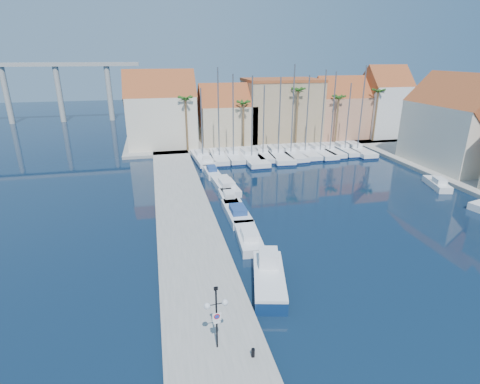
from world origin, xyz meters
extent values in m
plane|color=black|center=(0.00, 0.00, 0.00)|extent=(260.00, 260.00, 0.00)
cube|color=gray|center=(-9.00, 13.50, 0.25)|extent=(6.00, 77.00, 0.50)
cube|color=gray|center=(10.00, 48.00, 0.25)|extent=(54.00, 16.00, 0.50)
cylinder|color=black|center=(-8.89, -5.42, 2.53)|extent=(0.10, 0.10, 4.07)
cylinder|color=black|center=(-9.14, -5.44, 3.45)|extent=(0.51, 0.09, 0.05)
cylinder|color=black|center=(-8.63, -5.40, 3.45)|extent=(0.51, 0.09, 0.05)
sphere|color=white|center=(-9.39, -5.47, 3.45)|extent=(0.37, 0.37, 0.37)
sphere|color=white|center=(-8.38, -5.38, 3.45)|extent=(0.37, 0.37, 0.37)
cube|color=black|center=(-8.89, -5.42, 4.46)|extent=(0.23, 0.14, 0.16)
cube|color=white|center=(-8.88, -5.48, 2.63)|extent=(0.51, 0.07, 0.51)
cylinder|color=red|center=(-8.88, -5.51, 2.69)|extent=(0.35, 0.05, 0.35)
cylinder|color=#1933A5|center=(-8.88, -5.52, 2.69)|extent=(0.24, 0.03, 0.24)
cube|color=white|center=(-8.88, -5.48, 2.28)|extent=(0.41, 0.07, 0.14)
cylinder|color=black|center=(-7.07, -6.60, 0.76)|extent=(0.21, 0.21, 0.52)
cube|color=#0D2650|center=(-4.04, 0.21, 0.50)|extent=(3.75, 6.96, 0.99)
cube|color=white|center=(-4.04, 0.21, 1.10)|extent=(3.75, 6.96, 0.22)
cube|color=white|center=(-3.72, 1.50, 1.71)|extent=(1.82, 2.06, 1.21)
cube|color=white|center=(-3.73, 7.62, 0.40)|extent=(2.50, 6.39, 0.80)
cube|color=white|center=(-3.79, 6.99, 1.10)|extent=(1.57, 2.29, 0.60)
cube|color=white|center=(-3.56, 13.45, 0.40)|extent=(2.18, 6.77, 0.80)
cube|color=navy|center=(-3.56, 12.77, 1.10)|extent=(1.52, 2.37, 0.60)
cube|color=white|center=(-3.59, 17.91, 0.40)|extent=(1.73, 5.17, 0.80)
cube|color=white|center=(-3.60, 17.40, 1.10)|extent=(1.18, 1.82, 0.60)
cube|color=white|center=(-3.09, 22.36, 0.40)|extent=(2.76, 7.42, 0.80)
cube|color=white|center=(-3.04, 21.63, 1.10)|extent=(1.78, 2.65, 0.60)
cube|color=white|center=(-3.92, 28.83, 0.40)|extent=(1.96, 5.50, 0.80)
cube|color=navy|center=(-3.90, 28.29, 1.10)|extent=(1.30, 1.95, 0.60)
cube|color=white|center=(-3.86, 33.64, 0.40)|extent=(2.20, 6.11, 0.80)
cube|color=white|center=(-3.89, 33.04, 1.10)|extent=(1.45, 2.17, 0.60)
cube|color=white|center=(-3.98, 37.04, 0.40)|extent=(2.41, 6.77, 0.80)
cube|color=white|center=(-4.01, 36.37, 1.10)|extent=(1.59, 2.40, 0.60)
cube|color=white|center=(24.00, 16.79, 0.40)|extent=(3.05, 5.52, 0.80)
cube|color=white|center=(23.86, 16.28, 1.10)|extent=(1.63, 2.09, 0.60)
cube|color=white|center=(-4.25, 35.83, 0.50)|extent=(3.07, 9.73, 1.00)
cube|color=#0E1F47|center=(-4.25, 35.83, 0.18)|extent=(3.14, 9.79, 0.28)
cube|color=white|center=(-4.31, 36.79, 1.30)|extent=(1.92, 2.98, 0.60)
cylinder|color=slate|center=(-4.22, 35.35, 6.30)|extent=(0.20, 0.20, 10.61)
cube|color=white|center=(-1.47, 36.20, 0.50)|extent=(2.90, 9.28, 1.00)
cube|color=#0E1F47|center=(-1.47, 36.20, 0.18)|extent=(2.96, 9.34, 0.28)
cube|color=white|center=(-1.42, 37.11, 1.30)|extent=(1.82, 2.84, 0.60)
cylinder|color=slate|center=(-1.49, 35.74, 7.77)|extent=(0.20, 0.20, 13.53)
cube|color=white|center=(0.83, 36.12, 0.50)|extent=(2.34, 8.75, 1.00)
cube|color=#0E1F47|center=(0.83, 36.12, 0.18)|extent=(2.40, 8.81, 0.28)
cube|color=white|center=(0.82, 36.99, 1.30)|extent=(1.61, 2.63, 0.60)
cylinder|color=slate|center=(0.83, 35.68, 7.28)|extent=(0.20, 0.20, 12.56)
cube|color=white|center=(3.55, 34.95, 0.50)|extent=(3.39, 11.97, 1.00)
cube|color=#0E1F47|center=(3.55, 34.95, 0.18)|extent=(3.45, 12.03, 0.28)
cube|color=white|center=(3.52, 36.14, 1.30)|extent=(2.25, 3.62, 0.60)
cylinder|color=slate|center=(3.56, 34.36, 7.18)|extent=(0.20, 0.20, 12.36)
cube|color=white|center=(5.90, 36.21, 0.50)|extent=(3.25, 9.78, 1.00)
cube|color=#0E1F47|center=(5.90, 36.21, 0.18)|extent=(3.31, 9.84, 0.28)
cube|color=white|center=(5.98, 37.16, 1.30)|extent=(1.97, 3.01, 0.60)
cylinder|color=slate|center=(5.86, 35.73, 6.40)|extent=(0.20, 0.20, 10.80)
cube|color=white|center=(8.35, 35.67, 0.50)|extent=(3.75, 11.92, 1.00)
cube|color=#0E1F47|center=(8.35, 35.67, 0.18)|extent=(3.81, 11.98, 0.28)
cube|color=white|center=(8.42, 36.85, 1.30)|extent=(2.35, 3.65, 0.60)
cylinder|color=slate|center=(8.31, 35.09, 7.01)|extent=(0.20, 0.20, 12.02)
cube|color=white|center=(10.61, 35.92, 0.50)|extent=(3.14, 10.71, 1.00)
cube|color=#0E1F47|center=(10.61, 35.92, 0.18)|extent=(3.20, 10.77, 0.28)
cube|color=white|center=(10.57, 36.98, 1.30)|extent=(2.04, 3.25, 0.60)
cylinder|color=slate|center=(10.63, 35.39, 7.96)|extent=(0.20, 0.20, 13.91)
cube|color=white|center=(13.34, 36.22, 0.50)|extent=(2.79, 10.22, 1.00)
cube|color=#0E1F47|center=(13.34, 36.22, 0.18)|extent=(2.85, 10.28, 0.28)
cube|color=white|center=(13.35, 37.24, 1.30)|extent=(1.90, 3.08, 0.60)
cylinder|color=slate|center=(13.33, 35.71, 7.12)|extent=(0.20, 0.20, 12.24)
cube|color=white|center=(15.93, 35.86, 0.50)|extent=(2.92, 10.12, 1.00)
cube|color=#0E1F47|center=(15.93, 35.86, 0.18)|extent=(2.98, 10.18, 0.28)
cube|color=white|center=(15.90, 36.86, 1.30)|extent=(1.92, 3.07, 0.60)
cylinder|color=slate|center=(15.95, 35.36, 7.54)|extent=(0.20, 0.20, 13.08)
cube|color=white|center=(17.89, 36.14, 0.50)|extent=(2.47, 9.14, 1.00)
cube|color=#0E1F47|center=(17.89, 36.14, 0.18)|extent=(2.53, 9.20, 0.28)
cube|color=white|center=(17.88, 37.05, 1.30)|extent=(1.69, 2.75, 0.60)
cylinder|color=slate|center=(17.89, 35.68, 7.38)|extent=(0.20, 0.20, 12.75)
cube|color=white|center=(20.75, 36.09, 0.50)|extent=(2.45, 8.55, 1.00)
cube|color=#0E1F47|center=(20.75, 36.09, 0.18)|extent=(2.52, 8.61, 0.28)
cube|color=white|center=(20.78, 36.94, 1.30)|extent=(1.62, 2.59, 0.60)
cylinder|color=slate|center=(20.74, 35.67, 6.44)|extent=(0.20, 0.20, 10.89)
cube|color=white|center=(22.86, 35.70, 0.50)|extent=(2.83, 10.44, 1.00)
cube|color=#0E1F47|center=(22.86, 35.70, 0.18)|extent=(2.89, 10.50, 0.28)
cube|color=white|center=(22.87, 36.74, 1.30)|extent=(1.93, 3.14, 0.60)
cylinder|color=slate|center=(22.85, 35.18, 7.84)|extent=(0.20, 0.20, 13.69)
cube|color=beige|center=(-10.00, 47.00, 5.00)|extent=(12.00, 9.00, 9.00)
cube|color=brown|center=(-10.00, 47.00, 9.50)|extent=(12.30, 9.00, 9.00)
cube|color=tan|center=(2.00, 47.00, 4.00)|extent=(10.00, 8.00, 7.00)
cube|color=brown|center=(2.00, 47.00, 7.50)|extent=(10.30, 8.00, 8.00)
cube|color=tan|center=(13.00, 48.00, 6.00)|extent=(14.00, 10.00, 11.00)
cube|color=brown|center=(13.00, 48.00, 11.75)|extent=(14.20, 10.20, 0.50)
cube|color=tan|center=(25.00, 47.00, 4.50)|extent=(10.00, 8.00, 8.00)
cube|color=brown|center=(25.00, 47.00, 8.50)|extent=(10.30, 8.00, 8.00)
cube|color=white|center=(34.00, 46.00, 5.50)|extent=(8.00, 8.00, 10.00)
cube|color=brown|center=(34.00, 46.00, 10.50)|extent=(8.30, 8.00, 8.00)
cube|color=beige|center=(32.00, 24.00, 5.00)|extent=(9.00, 14.00, 9.00)
cube|color=brown|center=(32.00, 24.00, 9.50)|extent=(9.00, 14.30, 9.00)
cylinder|color=brown|center=(-6.00, 42.00, 5.00)|extent=(0.36, 0.36, 9.00)
sphere|color=#245317|center=(-6.00, 42.00, 9.35)|extent=(2.60, 2.60, 2.60)
cylinder|color=brown|center=(4.00, 42.00, 4.50)|extent=(0.36, 0.36, 8.00)
sphere|color=#245317|center=(4.00, 42.00, 8.35)|extent=(2.60, 2.60, 2.60)
cylinder|color=brown|center=(14.00, 42.00, 5.50)|extent=(0.36, 0.36, 10.00)
sphere|color=#245317|center=(14.00, 42.00, 10.35)|extent=(2.60, 2.60, 2.60)
cylinder|color=brown|center=(22.00, 42.00, 4.75)|extent=(0.36, 0.36, 8.50)
sphere|color=#245317|center=(22.00, 42.00, 8.85)|extent=(2.60, 2.60, 2.60)
cylinder|color=brown|center=(30.00, 42.00, 5.25)|extent=(0.36, 0.36, 9.50)
sphere|color=#245317|center=(30.00, 42.00, 9.85)|extent=(2.60, 2.60, 2.60)
cube|color=#9E9E99|center=(-38.00, 82.00, 14.00)|extent=(48.00, 2.20, 0.90)
cylinder|color=#9E9E99|center=(-46.00, 82.00, 7.00)|extent=(1.40, 1.40, 14.00)
cylinder|color=#9E9E99|center=(-34.00, 82.00, 7.00)|extent=(1.40, 1.40, 14.00)
cylinder|color=#9E9E99|center=(-22.00, 82.00, 7.00)|extent=(1.40, 1.40, 14.00)
camera|label=1|loc=(-11.46, -22.40, 16.33)|focal=28.00mm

